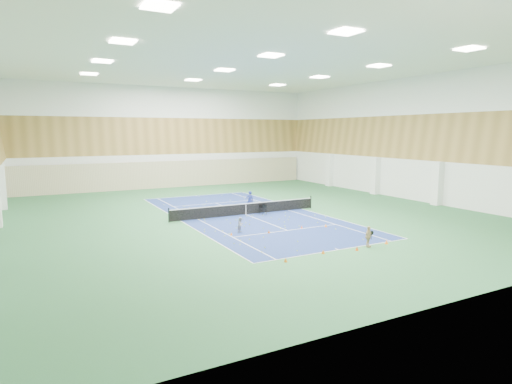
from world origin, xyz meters
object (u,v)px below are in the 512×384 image
at_px(child_apron, 368,237).
at_px(tennis_net, 246,208).
at_px(coach, 250,201).
at_px(ball_cart, 263,209).
at_px(child_court, 241,225).

bearing_deg(child_apron, tennis_net, 78.09).
xyz_separation_m(coach, ball_cart, (0.01, -2.32, -0.40)).
xyz_separation_m(child_apron, ball_cart, (-0.67, 11.60, -0.19)).
height_order(child_court, child_apron, child_apron).
relative_size(coach, child_court, 1.61).
height_order(tennis_net, child_court, tennis_net).
bearing_deg(ball_cart, child_apron, -95.53).
relative_size(child_apron, ball_cart, 1.45).
xyz_separation_m(tennis_net, ball_cart, (1.25, -0.60, -0.12)).
xyz_separation_m(tennis_net, child_court, (-3.07, -5.38, -0.03)).
bearing_deg(child_court, ball_cart, 20.40).
relative_size(coach, child_apron, 1.33).
xyz_separation_m(child_court, child_apron, (4.99, -6.82, 0.11)).
relative_size(tennis_net, child_court, 12.40).
distance_m(tennis_net, ball_cart, 1.39).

